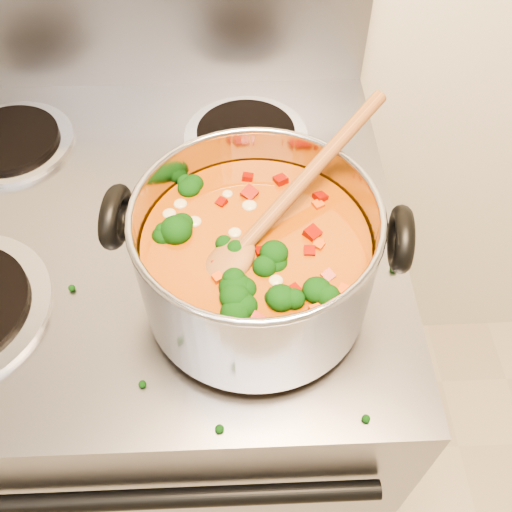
{
  "coord_description": "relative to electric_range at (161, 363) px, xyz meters",
  "views": [
    {
      "loc": [
        0.19,
        0.62,
        1.51
      ],
      "look_at": [
        0.2,
        1.01,
        1.01
      ],
      "focal_mm": 40.0,
      "sensor_mm": 36.0,
      "label": 1
    }
  ],
  "objects": [
    {
      "name": "electric_range",
      "position": [
        0.0,
        0.0,
        0.0
      ],
      "size": [
        0.77,
        0.7,
        1.08
      ],
      "color": "gray",
      "rests_on": "ground"
    },
    {
      "name": "stockpot",
      "position": [
        0.19,
        -0.15,
        0.54
      ],
      "size": [
        0.33,
        0.27,
        0.16
      ],
      "rotation": [
        0.0,
        0.0,
        -0.14
      ],
      "color": "#AAA9B1",
      "rests_on": "electric_range"
    },
    {
      "name": "wooden_spoon",
      "position": [
        0.2,
        -0.14,
        0.59
      ],
      "size": [
        0.23,
        0.23,
        0.1
      ],
      "rotation": [
        0.0,
        0.0,
        0.79
      ],
      "color": "brown",
      "rests_on": "stockpot"
    },
    {
      "name": "cooktop_crumbs",
      "position": [
        0.03,
        -0.17,
        0.46
      ],
      "size": [
        0.36,
        0.29,
        0.01
      ],
      "color": "black",
      "rests_on": "electric_range"
    }
  ]
}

